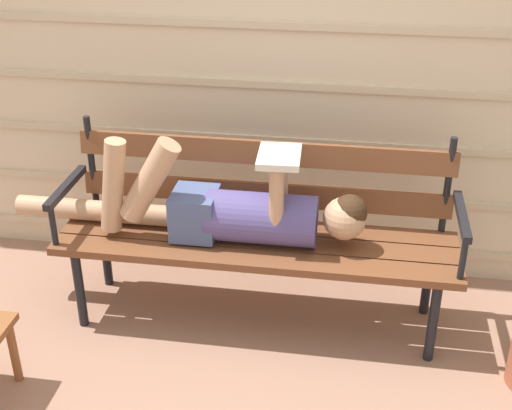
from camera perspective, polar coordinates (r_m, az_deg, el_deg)
The scene contains 4 objects.
ground_plane at distance 3.31m, azimuth -0.29°, elevation -10.33°, with size 12.00×12.00×0.00m, color #936B56.
house_siding at distance 3.34m, azimuth 1.52°, elevation 14.67°, with size 5.17×0.08×2.57m.
park_bench at distance 3.18m, azimuth 0.19°, elevation -1.46°, with size 1.82×0.46×0.90m.
reclining_person at distance 3.10m, azimuth -2.17°, elevation -0.37°, with size 1.65×0.26×0.50m.
Camera 1 is at (0.42, -2.57, 2.04)m, focal length 48.76 mm.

